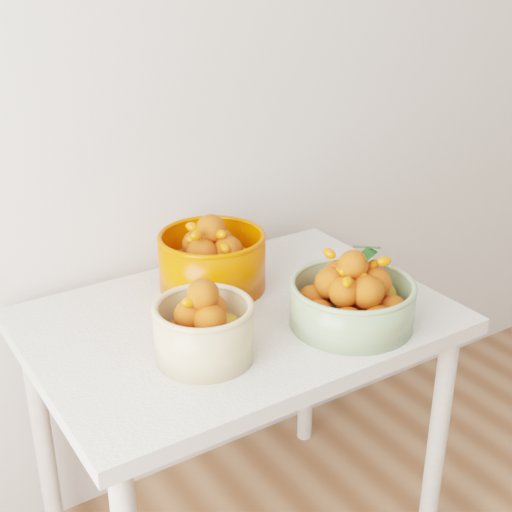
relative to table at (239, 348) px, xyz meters
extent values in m
cube|color=silver|center=(0.31, 0.40, 0.70)|extent=(4.00, 0.04, 2.70)
cube|color=silver|center=(0.00, 0.00, 0.08)|extent=(1.00, 0.70, 0.04)
cylinder|color=silver|center=(0.44, -0.29, -0.30)|extent=(0.05, 0.05, 0.71)
cylinder|color=silver|center=(-0.44, 0.29, -0.30)|extent=(0.05, 0.05, 0.71)
cylinder|color=silver|center=(0.44, 0.29, -0.30)|extent=(0.05, 0.05, 0.71)
cylinder|color=tan|center=(-0.16, -0.12, 0.16)|extent=(0.25, 0.25, 0.12)
torus|color=tan|center=(-0.16, -0.12, 0.22)|extent=(0.26, 0.26, 0.02)
sphere|color=#D1660C|center=(-0.11, -0.13, 0.15)|extent=(0.08, 0.08, 0.08)
sphere|color=#D1660C|center=(-0.15, -0.07, 0.15)|extent=(0.08, 0.08, 0.08)
sphere|color=#F24E0F|center=(-0.21, -0.09, 0.15)|extent=(0.08, 0.08, 0.08)
sphere|color=#F24E0F|center=(-0.21, -0.16, 0.15)|extent=(0.07, 0.07, 0.07)
sphere|color=#F24E0F|center=(-0.14, -0.18, 0.15)|extent=(0.08, 0.08, 0.08)
sphere|color=#F24E0F|center=(-0.16, -0.12, 0.15)|extent=(0.07, 0.07, 0.07)
sphere|color=#F24E0F|center=(-0.13, -0.11, 0.20)|extent=(0.07, 0.07, 0.07)
sphere|color=#F24E0F|center=(-0.19, -0.11, 0.20)|extent=(0.07, 0.07, 0.07)
sphere|color=#F24E0F|center=(-0.16, -0.15, 0.20)|extent=(0.07, 0.07, 0.07)
sphere|color=#F24E0F|center=(-0.16, -0.12, 0.25)|extent=(0.07, 0.07, 0.07)
ellipsoid|color=#F55507|center=(-0.20, -0.12, 0.24)|extent=(0.04, 0.03, 0.03)
ellipsoid|color=#F55507|center=(-0.15, -0.12, 0.26)|extent=(0.05, 0.04, 0.04)
cylinder|color=#82A070|center=(0.20, -0.18, 0.15)|extent=(0.34, 0.34, 0.10)
torus|color=#82A070|center=(0.20, -0.18, 0.20)|extent=(0.35, 0.35, 0.01)
sphere|color=#D1660C|center=(0.30, -0.19, 0.15)|extent=(0.07, 0.07, 0.07)
sphere|color=#F24E0F|center=(0.27, -0.12, 0.15)|extent=(0.08, 0.08, 0.08)
sphere|color=#F24E0F|center=(0.20, -0.09, 0.15)|extent=(0.07, 0.07, 0.07)
sphere|color=#F24E0F|center=(0.14, -0.11, 0.15)|extent=(0.08, 0.08, 0.08)
sphere|color=#F24E0F|center=(0.11, -0.18, 0.15)|extent=(0.07, 0.07, 0.07)
sphere|color=#F24E0F|center=(0.14, -0.25, 0.15)|extent=(0.08, 0.08, 0.08)
sphere|color=#F24E0F|center=(0.20, -0.28, 0.15)|extent=(0.08, 0.08, 0.08)
sphere|color=#F24E0F|center=(0.27, -0.25, 0.15)|extent=(0.07, 0.07, 0.07)
sphere|color=#F24E0F|center=(0.20, -0.18, 0.15)|extent=(0.07, 0.07, 0.07)
sphere|color=#F24E0F|center=(0.25, -0.15, 0.20)|extent=(0.08, 0.08, 0.08)
sphere|color=#F24E0F|center=(0.20, -0.13, 0.20)|extent=(0.08, 0.08, 0.08)
sphere|color=#F24E0F|center=(0.16, -0.15, 0.20)|extent=(0.08, 0.08, 0.08)
sphere|color=#F24E0F|center=(0.16, -0.21, 0.20)|extent=(0.07, 0.07, 0.07)
sphere|color=#F24E0F|center=(0.20, -0.23, 0.20)|extent=(0.08, 0.08, 0.08)
sphere|color=#F24E0F|center=(0.25, -0.21, 0.20)|extent=(0.08, 0.08, 0.08)
sphere|color=#F24E0F|center=(0.20, -0.18, 0.25)|extent=(0.07, 0.07, 0.07)
ellipsoid|color=#F55507|center=(0.20, -0.18, 0.23)|extent=(0.04, 0.04, 0.03)
ellipsoid|color=#F55507|center=(0.18, -0.12, 0.26)|extent=(0.04, 0.05, 0.03)
ellipsoid|color=#F55507|center=(0.18, -0.17, 0.24)|extent=(0.05, 0.04, 0.04)
ellipsoid|color=#F55507|center=(0.15, -0.23, 0.24)|extent=(0.04, 0.04, 0.03)
ellipsoid|color=#F55507|center=(0.18, -0.18, 0.24)|extent=(0.04, 0.03, 0.04)
ellipsoid|color=#F55507|center=(0.27, -0.22, 0.26)|extent=(0.04, 0.04, 0.03)
ellipsoid|color=#F55507|center=(0.20, -0.20, 0.23)|extent=(0.03, 0.04, 0.03)
ellipsoid|color=#F55507|center=(0.21, -0.15, 0.24)|extent=(0.03, 0.04, 0.04)
ellipsoid|color=#F55507|center=(0.22, -0.18, 0.25)|extent=(0.04, 0.04, 0.04)
ellipsoid|color=#F55507|center=(0.19, -0.17, 0.23)|extent=(0.04, 0.04, 0.03)
ellipsoid|color=#F55507|center=(0.26, -0.17, 0.22)|extent=(0.04, 0.03, 0.03)
ellipsoid|color=#F55507|center=(0.25, -0.19, 0.24)|extent=(0.04, 0.03, 0.04)
ellipsoid|color=#F55507|center=(0.21, -0.21, 0.23)|extent=(0.03, 0.04, 0.04)
ellipsoid|color=#F55507|center=(0.21, -0.18, 0.23)|extent=(0.04, 0.03, 0.04)
ellipsoid|color=#F55507|center=(0.20, -0.16, 0.26)|extent=(0.03, 0.04, 0.03)
ellipsoid|color=#F55507|center=(0.21, -0.18, 0.26)|extent=(0.04, 0.04, 0.04)
ellipsoid|color=#F55507|center=(0.20, -0.17, 0.23)|extent=(0.03, 0.04, 0.03)
cylinder|color=#E14100|center=(0.02, 0.17, 0.17)|extent=(0.34, 0.34, 0.14)
torus|color=#E14100|center=(0.02, 0.17, 0.24)|extent=(0.34, 0.34, 0.01)
sphere|color=#D1660C|center=(0.11, 0.17, 0.15)|extent=(0.08, 0.08, 0.08)
sphere|color=#F24E0F|center=(0.07, 0.24, 0.15)|extent=(0.08, 0.08, 0.08)
sphere|color=#F24E0F|center=(-0.02, 0.24, 0.15)|extent=(0.08, 0.08, 0.08)
sphere|color=#F24E0F|center=(-0.06, 0.16, 0.15)|extent=(0.08, 0.08, 0.08)
sphere|color=#F24E0F|center=(-0.02, 0.09, 0.15)|extent=(0.08, 0.08, 0.08)
sphere|color=#F24E0F|center=(0.06, 0.09, 0.15)|extent=(0.08, 0.08, 0.08)
sphere|color=#F24E0F|center=(0.02, 0.17, 0.15)|extent=(0.08, 0.08, 0.08)
sphere|color=#F24E0F|center=(0.06, 0.19, 0.21)|extent=(0.07, 0.07, 0.07)
sphere|color=#F24E0F|center=(0.00, 0.21, 0.21)|extent=(0.08, 0.08, 0.08)
sphere|color=#F24E0F|center=(-0.02, 0.14, 0.21)|extent=(0.08, 0.08, 0.08)
sphere|color=#F24E0F|center=(0.05, 0.13, 0.21)|extent=(0.08, 0.08, 0.08)
sphere|color=#F24E0F|center=(0.02, 0.17, 0.26)|extent=(0.08, 0.08, 0.08)
ellipsoid|color=#F55507|center=(0.03, 0.13, 0.26)|extent=(0.04, 0.04, 0.03)
ellipsoid|color=#F55507|center=(-0.03, 0.18, 0.24)|extent=(0.04, 0.04, 0.03)
ellipsoid|color=#F55507|center=(-0.02, 0.14, 0.23)|extent=(0.05, 0.04, 0.03)
ellipsoid|color=#F55507|center=(-0.04, 0.13, 0.27)|extent=(0.05, 0.05, 0.04)
ellipsoid|color=#F55507|center=(0.00, 0.17, 0.23)|extent=(0.04, 0.03, 0.03)
ellipsoid|color=#F55507|center=(0.01, 0.21, 0.23)|extent=(0.04, 0.04, 0.03)
ellipsoid|color=#F55507|center=(0.01, 0.20, 0.23)|extent=(0.04, 0.05, 0.04)
ellipsoid|color=#F55507|center=(-0.02, 0.19, 0.26)|extent=(0.05, 0.04, 0.04)
ellipsoid|color=#F55507|center=(0.03, 0.11, 0.23)|extent=(0.03, 0.05, 0.04)
camera|label=1|loc=(-0.79, -1.31, 0.94)|focal=50.00mm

